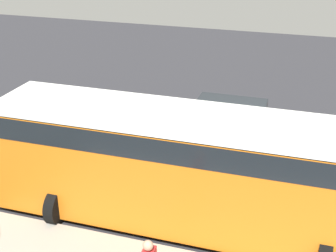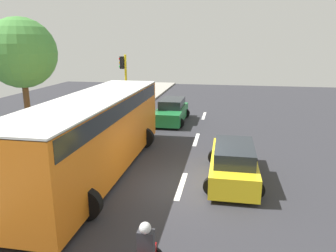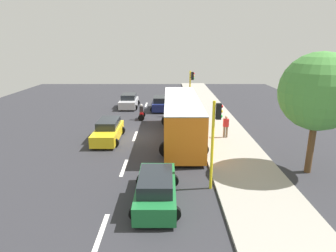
{
  "view_description": "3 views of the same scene",
  "coord_description": "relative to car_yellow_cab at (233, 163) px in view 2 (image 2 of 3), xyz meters",
  "views": [
    {
      "loc": [
        14.07,
        1.92,
        7.84
      ],
      "look_at": [
        1.26,
        -2.1,
        1.71
      ],
      "focal_mm": 49.89,
      "sensor_mm": 36.0,
      "label": 1
    },
    {
      "loc": [
        -1.48,
        10.96,
        5.24
      ],
      "look_at": [
        1.11,
        -3.33,
        1.42
      ],
      "focal_mm": 34.17,
      "sensor_mm": 36.0,
      "label": 2
    },
    {
      "loc": [
        2.6,
        -21.62,
        7.08
      ],
      "look_at": [
        2.51,
        -2.96,
        1.69
      ],
      "focal_mm": 30.8,
      "sensor_mm": 36.0,
      "label": 3
    }
  ],
  "objects": [
    {
      "name": "lane_stripe_north",
      "position": [
        1.91,
        -5.08,
        -0.71
      ],
      "size": [
        0.2,
        2.4,
        0.01
      ],
      "primitive_type": "cube",
      "color": "white",
      "rests_on": "ground"
    },
    {
      "name": "city_bus",
      "position": [
        5.52,
        0.22,
        1.13
      ],
      "size": [
        3.2,
        11.0,
        3.16
      ],
      "color": "orange",
      "rests_on": "ground"
    },
    {
      "name": "lane_stripe_mid",
      "position": [
        1.91,
        0.92,
        -0.71
      ],
      "size": [
        0.2,
        2.4,
        0.01
      ],
      "primitive_type": "cube",
      "color": "white",
      "rests_on": "ground"
    },
    {
      "name": "pedestrian_near_signal",
      "position": [
        8.88,
        0.19,
        0.35
      ],
      "size": [
        0.4,
        0.24,
        1.69
      ],
      "color": "#72604C",
      "rests_on": "sidewalk"
    },
    {
      "name": "sidewalk",
      "position": [
        8.91,
        0.92,
        -0.64
      ],
      "size": [
        4.0,
        60.0,
        0.15
      ],
      "primitive_type": "cube",
      "color": "#9E998E",
      "rests_on": "ground"
    },
    {
      "name": "lane_stripe_far_north",
      "position": [
        1.91,
        -11.08,
        -0.71
      ],
      "size": [
        0.2,
        2.4,
        0.01
      ],
      "primitive_type": "cube",
      "color": "white",
      "rests_on": "ground"
    },
    {
      "name": "car_green",
      "position": [
        3.96,
        -8.9,
        0.0
      ],
      "size": [
        2.17,
        4.45,
        1.52
      ],
      "color": "#1E7238",
      "rests_on": "ground"
    },
    {
      "name": "street_tree_center",
      "position": [
        12.45,
        -5.64,
        3.89
      ],
      "size": [
        4.15,
        4.15,
        6.7
      ],
      "color": "brown",
      "rests_on": "ground"
    },
    {
      "name": "car_yellow_cab",
      "position": [
        0.0,
        0.0,
        0.0
      ],
      "size": [
        2.13,
        4.54,
        1.52
      ],
      "color": "yellow",
      "rests_on": "ground"
    },
    {
      "name": "ground_plane",
      "position": [
        1.91,
        0.92,
        -0.76
      ],
      "size": [
        40.0,
        60.0,
        0.1
      ],
      "primitive_type": "cube",
      "color": "#2D2D33"
    },
    {
      "name": "traffic_light_midblock",
      "position": [
        6.75,
        -7.56,
        2.22
      ],
      "size": [
        0.49,
        0.24,
        4.5
      ],
      "color": "yellow",
      "rests_on": "ground"
    }
  ]
}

